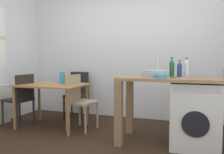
# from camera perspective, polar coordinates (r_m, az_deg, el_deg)

# --- Properties ---
(ground_plane) EXTENTS (5.46, 5.46, 0.00)m
(ground_plane) POSITION_cam_1_polar(r_m,az_deg,el_deg) (3.21, -4.76, -16.81)
(ground_plane) COLOR black
(wall_back) EXTENTS (4.60, 0.10, 2.70)m
(wall_back) POSITION_cam_1_polar(r_m,az_deg,el_deg) (4.66, 3.86, 6.72)
(wall_back) COLOR silver
(wall_back) RESTS_ON ground_plane
(dining_table) EXTENTS (1.10, 0.76, 0.74)m
(dining_table) POSITION_cam_1_polar(r_m,az_deg,el_deg) (4.09, -14.57, -3.02)
(dining_table) COLOR #9E7042
(dining_table) RESTS_ON ground_plane
(chair_person_seat) EXTENTS (0.45, 0.45, 0.90)m
(chair_person_seat) POSITION_cam_1_polar(r_m,az_deg,el_deg) (4.35, -21.39, -4.55)
(chair_person_seat) COLOR black
(chair_person_seat) RESTS_ON ground_plane
(chair_opposite) EXTENTS (0.45, 0.45, 0.90)m
(chair_opposite) POSITION_cam_1_polar(r_m,az_deg,el_deg) (3.92, -8.20, -5.24)
(chair_opposite) COLOR gray
(chair_opposite) RESTS_ON ground_plane
(chair_spare_by_wall) EXTENTS (0.43, 0.43, 0.90)m
(chair_spare_by_wall) POSITION_cam_1_polar(r_m,az_deg,el_deg) (4.72, -8.39, -3.59)
(chair_spare_by_wall) COLOR black
(chair_spare_by_wall) RESTS_ON ground_plane
(kitchen_counter) EXTENTS (1.50, 0.68, 0.92)m
(kitchen_counter) POSITION_cam_1_polar(r_m,az_deg,el_deg) (3.25, 11.44, -2.77)
(kitchen_counter) COLOR olive
(kitchen_counter) RESTS_ON ground_plane
(washing_machine) EXTENTS (0.60, 0.61, 0.86)m
(washing_machine) POSITION_cam_1_polar(r_m,az_deg,el_deg) (3.28, 19.67, -8.75)
(washing_machine) COLOR silver
(washing_machine) RESTS_ON ground_plane
(sink_basin) EXTENTS (0.38, 0.38, 0.09)m
(sink_basin) POSITION_cam_1_polar(r_m,az_deg,el_deg) (3.24, 10.59, 0.84)
(sink_basin) COLOR #9EA0A5
(sink_basin) RESTS_ON kitchen_counter
(tap) EXTENTS (0.02, 0.02, 0.28)m
(tap) POSITION_cam_1_polar(r_m,az_deg,el_deg) (3.41, 11.06, 2.61)
(tap) COLOR #B2B2B7
(tap) RESTS_ON kitchen_counter
(bottle_tall_green) EXTENTS (0.07, 0.07, 0.27)m
(bottle_tall_green) POSITION_cam_1_polar(r_m,az_deg,el_deg) (3.38, 14.41, 2.24)
(bottle_tall_green) COLOR #19592D
(bottle_tall_green) RESTS_ON kitchen_counter
(bottle_squat_brown) EXTENTS (0.06, 0.06, 0.23)m
(bottle_squat_brown) POSITION_cam_1_polar(r_m,az_deg,el_deg) (3.34, 16.19, 1.85)
(bottle_squat_brown) COLOR navy
(bottle_squat_brown) RESTS_ON kitchen_counter
(bottle_clear_small) EXTENTS (0.07, 0.07, 0.26)m
(bottle_clear_small) POSITION_cam_1_polar(r_m,az_deg,el_deg) (3.46, 17.75, 2.16)
(bottle_clear_small) COLOR silver
(bottle_clear_small) RESTS_ON kitchen_counter
(mixing_bowl) EXTENTS (0.17, 0.17, 0.05)m
(mixing_bowl) POSITION_cam_1_polar(r_m,az_deg,el_deg) (3.03, 11.62, 0.22)
(mixing_bowl) COLOR teal
(mixing_bowl) RESTS_ON kitchen_counter
(vase) EXTENTS (0.09, 0.09, 0.20)m
(vase) POSITION_cam_1_polar(r_m,az_deg,el_deg) (4.07, -12.09, -0.21)
(vase) COLOR teal
(vase) RESTS_ON dining_table
(scissors) EXTENTS (0.15, 0.06, 0.01)m
(scissors) POSITION_cam_1_polar(r_m,az_deg,el_deg) (3.12, 14.18, -0.11)
(scissors) COLOR #B2B2B7
(scissors) RESTS_ON kitchen_counter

